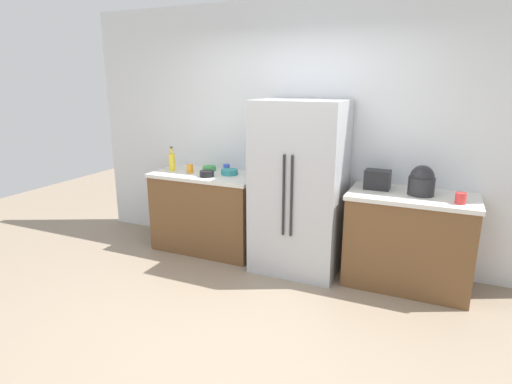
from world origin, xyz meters
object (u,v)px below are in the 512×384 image
toaster (377,180)px  cup_c (227,168)px  refrigerator (300,187)px  cup_b (461,198)px  rice_cooker (422,181)px  bowl_c (209,168)px  bowl_b (207,174)px  cup_a (190,169)px  bottle_a (172,162)px  bowl_a (229,172)px

toaster → cup_c: size_ratio=2.77×
refrigerator → cup_b: refrigerator is taller
refrigerator → rice_cooker: 1.17m
cup_c → bowl_c: (-0.21, -0.03, -0.02)m
refrigerator → bowl_b: bearing=-175.0°
bowl_b → toaster: bearing=7.0°
cup_b → bowl_b: bearing=179.9°
cup_b → cup_c: (-2.46, 0.33, -0.01)m
toaster → cup_a: bearing=-176.4°
rice_cooker → bowl_b: (-2.20, -0.16, -0.10)m
toaster → bowl_b: 1.81m
cup_c → bowl_b: bearing=-103.0°
cup_c → toaster: bearing=-3.4°
cup_a → bowl_c: 0.24m
bowl_b → cup_a: bearing=162.0°
cup_c → refrigerator: bearing=-13.4°
cup_a → cup_b: size_ratio=1.00×
bottle_a → bowl_c: 0.44m
refrigerator → cup_a: bearing=-179.9°
refrigerator → toaster: refrigerator is taller
bowl_a → bowl_c: bearing=163.0°
refrigerator → bowl_c: size_ratio=11.21×
rice_cooker → cup_a: rice_cooker is taller
bottle_a → cup_a: bearing=-3.9°
refrigerator → bowl_a: 0.87m
bowl_a → cup_a: bearing=-167.6°
bowl_a → bottle_a: bearing=-173.3°
toaster → bottle_a: bottle_a is taller
toaster → bowl_c: (-1.94, 0.07, -0.07)m
toaster → cup_a: 2.08m
bottle_a → cup_c: bottle_a is taller
cup_b → bowl_a: 2.36m
refrigerator → toaster: bearing=9.7°
rice_cooker → refrigerator: bearing=-176.7°
cup_b → refrigerator: bearing=176.2°
cup_b → cup_c: cup_b is taller
cup_a → refrigerator: bearing=0.1°
toaster → bowl_c: bearing=178.0°
cup_b → bowl_c: cup_b is taller
refrigerator → bottle_a: (-1.58, 0.02, 0.14)m
refrigerator → bowl_a: bearing=173.5°
bowl_a → refrigerator: bearing=-6.5°
toaster → cup_a: (-2.08, -0.13, -0.04)m
rice_cooker → bottle_a: bottle_a is taller
toaster → cup_c: 1.73m
bottle_a → bowl_c: (0.40, 0.18, -0.08)m
rice_cooker → cup_a: size_ratio=2.88×
cup_b → bowl_a: (-2.35, 0.20, -0.02)m
cup_a → cup_c: bearing=33.5°
rice_cooker → cup_b: size_ratio=2.86×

